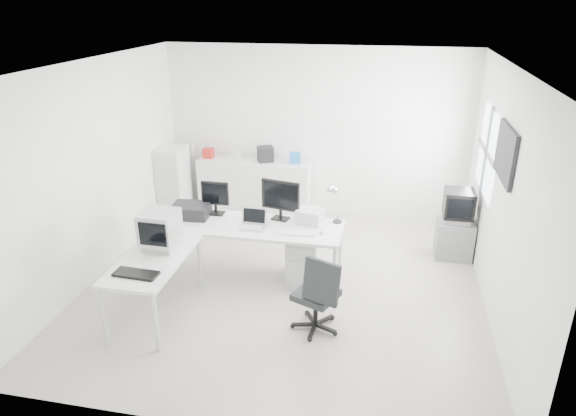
% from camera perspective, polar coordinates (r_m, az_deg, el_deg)
% --- Properties ---
extents(floor, '(5.00, 5.00, 0.01)m').
position_cam_1_polar(floor, '(6.82, -0.34, -8.42)').
color(floor, silver).
rests_on(floor, ground).
extents(ceiling, '(5.00, 5.00, 0.01)m').
position_cam_1_polar(ceiling, '(5.88, -0.40, 15.64)').
color(ceiling, white).
rests_on(ceiling, back_wall).
extents(back_wall, '(5.00, 0.02, 2.80)m').
position_cam_1_polar(back_wall, '(8.57, 3.08, 8.30)').
color(back_wall, silver).
rests_on(back_wall, floor).
extents(left_wall, '(0.02, 5.00, 2.80)m').
position_cam_1_polar(left_wall, '(7.13, -20.50, 3.90)').
color(left_wall, silver).
rests_on(left_wall, floor).
extents(right_wall, '(0.02, 5.00, 2.80)m').
position_cam_1_polar(right_wall, '(6.23, 22.76, 0.95)').
color(right_wall, silver).
rests_on(right_wall, floor).
extents(window, '(0.02, 1.20, 1.10)m').
position_cam_1_polar(window, '(7.29, 21.26, 5.84)').
color(window, white).
rests_on(window, right_wall).
extents(wall_picture, '(0.04, 0.90, 0.60)m').
position_cam_1_polar(wall_picture, '(6.17, 23.03, 5.62)').
color(wall_picture, black).
rests_on(wall_picture, right_wall).
extents(main_desk, '(2.40, 0.80, 0.75)m').
position_cam_1_polar(main_desk, '(6.86, -4.12, -4.70)').
color(main_desk, silver).
rests_on(main_desk, floor).
extents(side_desk, '(0.70, 1.40, 0.75)m').
position_cam_1_polar(side_desk, '(6.24, -14.47, -8.41)').
color(side_desk, silver).
rests_on(side_desk, floor).
extents(drawer_pedestal, '(0.40, 0.50, 0.60)m').
position_cam_1_polar(drawer_pedestal, '(6.80, 1.74, -5.62)').
color(drawer_pedestal, silver).
rests_on(drawer_pedestal, floor).
extents(inkjet_printer, '(0.51, 0.41, 0.17)m').
position_cam_1_polar(inkjet_printer, '(7.01, -10.73, -0.27)').
color(inkjet_printer, black).
rests_on(inkjet_printer, main_desk).
extents(lcd_monitor_small, '(0.38, 0.22, 0.47)m').
position_cam_1_polar(lcd_monitor_small, '(6.98, -8.08, 1.14)').
color(lcd_monitor_small, black).
rests_on(lcd_monitor_small, main_desk).
extents(lcd_monitor_large, '(0.56, 0.31, 0.55)m').
position_cam_1_polar(lcd_monitor_large, '(6.73, -0.84, 0.90)').
color(lcd_monitor_large, black).
rests_on(lcd_monitor_large, main_desk).
extents(laptop, '(0.33, 0.34, 0.21)m').
position_cam_1_polar(laptop, '(6.55, -4.05, -1.40)').
color(laptop, '#B7B7BA').
rests_on(laptop, main_desk).
extents(white_keyboard, '(0.46, 0.17, 0.02)m').
position_cam_1_polar(white_keyboard, '(6.42, 1.04, -2.79)').
color(white_keyboard, silver).
rests_on(white_keyboard, main_desk).
extents(white_mouse, '(0.06, 0.06, 0.06)m').
position_cam_1_polar(white_mouse, '(6.42, 3.76, -2.67)').
color(white_mouse, silver).
rests_on(white_mouse, main_desk).
extents(laser_printer, '(0.37, 0.34, 0.19)m').
position_cam_1_polar(laser_printer, '(6.70, 2.46, -0.89)').
color(laser_printer, '#B9B9B9').
rests_on(laser_printer, main_desk).
extents(desk_lamp, '(0.17, 0.17, 0.47)m').
position_cam_1_polar(desk_lamp, '(6.68, 5.55, 0.27)').
color(desk_lamp, silver).
rests_on(desk_lamp, main_desk).
extents(crt_monitor, '(0.42, 0.42, 0.47)m').
position_cam_1_polar(crt_monitor, '(6.16, -14.05, -2.39)').
color(crt_monitor, '#B7B7BA').
rests_on(crt_monitor, side_desk).
extents(black_keyboard, '(0.49, 0.21, 0.03)m').
position_cam_1_polar(black_keyboard, '(5.74, -16.53, -7.03)').
color(black_keyboard, black).
rests_on(black_keyboard, side_desk).
extents(office_chair, '(0.73, 0.73, 0.97)m').
position_cam_1_polar(office_chair, '(5.75, 3.14, -9.23)').
color(office_chair, '#25292A').
rests_on(office_chair, floor).
extents(tv_cabinet, '(0.51, 0.42, 0.56)m').
position_cam_1_polar(tv_cabinet, '(7.74, 17.96, -3.29)').
color(tv_cabinet, slate).
rests_on(tv_cabinet, floor).
extents(crt_tv, '(0.50, 0.48, 0.45)m').
position_cam_1_polar(crt_tv, '(7.54, 18.41, 0.16)').
color(crt_tv, black).
rests_on(crt_tv, tv_cabinet).
extents(sideboard, '(1.89, 0.47, 0.95)m').
position_cam_1_polar(sideboard, '(8.79, -3.72, 2.34)').
color(sideboard, silver).
rests_on(sideboard, floor).
extents(clutter_box_a, '(0.17, 0.15, 0.17)m').
position_cam_1_polar(clutter_box_a, '(8.85, -8.84, 6.05)').
color(clutter_box_a, red).
rests_on(clutter_box_a, sideboard).
extents(clutter_box_b, '(0.17, 0.16, 0.14)m').
position_cam_1_polar(clutter_box_b, '(8.70, -5.72, 5.82)').
color(clutter_box_b, silver).
rests_on(clutter_box_b, sideboard).
extents(clutter_box_c, '(0.32, 0.31, 0.25)m').
position_cam_1_polar(clutter_box_c, '(8.56, -2.52, 6.01)').
color(clutter_box_c, black).
rests_on(clutter_box_c, sideboard).
extents(clutter_box_d, '(0.19, 0.17, 0.18)m').
position_cam_1_polar(clutter_box_d, '(8.47, 0.79, 5.58)').
color(clutter_box_d, blue).
rests_on(clutter_box_d, sideboard).
extents(clutter_bottle, '(0.07, 0.07, 0.22)m').
position_cam_1_polar(clutter_bottle, '(8.99, -10.58, 6.37)').
color(clutter_bottle, silver).
rests_on(clutter_bottle, sideboard).
extents(filing_cabinet, '(0.43, 0.51, 1.22)m').
position_cam_1_polar(filing_cabinet, '(8.79, -12.59, 2.77)').
color(filing_cabinet, silver).
rests_on(filing_cabinet, floor).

